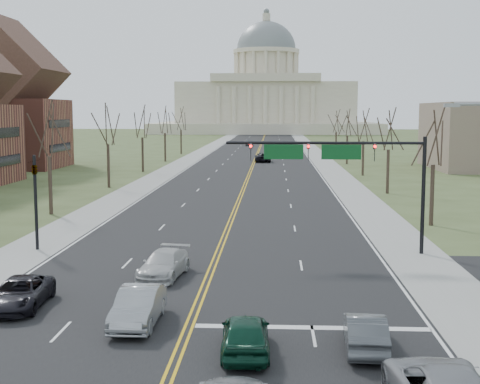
# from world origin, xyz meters

# --- Properties ---
(ground) EXTENTS (600.00, 600.00, 0.00)m
(ground) POSITION_xyz_m (0.00, 0.00, 0.00)
(ground) COLOR #3E4D26
(ground) RESTS_ON ground
(road) EXTENTS (20.00, 380.00, 0.01)m
(road) POSITION_xyz_m (0.00, 110.00, 0.01)
(road) COLOR black
(road) RESTS_ON ground
(cross_road) EXTENTS (120.00, 14.00, 0.01)m
(cross_road) POSITION_xyz_m (0.00, 6.00, 0.01)
(cross_road) COLOR black
(cross_road) RESTS_ON ground
(sidewalk_left) EXTENTS (4.00, 380.00, 0.03)m
(sidewalk_left) POSITION_xyz_m (-12.00, 110.00, 0.01)
(sidewalk_left) COLOR gray
(sidewalk_left) RESTS_ON ground
(sidewalk_right) EXTENTS (4.00, 380.00, 0.03)m
(sidewalk_right) POSITION_xyz_m (12.00, 110.00, 0.01)
(sidewalk_right) COLOR gray
(sidewalk_right) RESTS_ON ground
(center_line) EXTENTS (0.42, 380.00, 0.01)m
(center_line) POSITION_xyz_m (0.00, 110.00, 0.01)
(center_line) COLOR gold
(center_line) RESTS_ON road
(edge_line_left) EXTENTS (0.15, 380.00, 0.01)m
(edge_line_left) POSITION_xyz_m (-9.80, 110.00, 0.01)
(edge_line_left) COLOR silver
(edge_line_left) RESTS_ON road
(edge_line_right) EXTENTS (0.15, 380.00, 0.01)m
(edge_line_right) POSITION_xyz_m (9.80, 110.00, 0.01)
(edge_line_right) COLOR silver
(edge_line_right) RESTS_ON road
(stop_bar) EXTENTS (9.50, 0.50, 0.01)m
(stop_bar) POSITION_xyz_m (5.00, -1.00, 0.01)
(stop_bar) COLOR silver
(stop_bar) RESTS_ON road
(capitol) EXTENTS (90.00, 60.00, 50.00)m
(capitol) POSITION_xyz_m (0.00, 249.91, 14.20)
(capitol) COLOR beige
(capitol) RESTS_ON ground
(signal_mast) EXTENTS (12.12, 0.44, 7.20)m
(signal_mast) POSITION_xyz_m (7.45, 13.50, 5.76)
(signal_mast) COLOR black
(signal_mast) RESTS_ON ground
(signal_left) EXTENTS (0.32, 0.36, 6.00)m
(signal_left) POSITION_xyz_m (-11.50, 13.50, 3.71)
(signal_left) COLOR black
(signal_left) RESTS_ON ground
(tree_r_0) EXTENTS (3.74, 3.74, 8.50)m
(tree_r_0) POSITION_xyz_m (15.50, 24.00, 6.55)
(tree_r_0) COLOR #31271D
(tree_r_0) RESTS_ON ground
(tree_l_0) EXTENTS (3.96, 3.96, 9.00)m
(tree_l_0) POSITION_xyz_m (-15.50, 28.00, 6.94)
(tree_l_0) COLOR #31271D
(tree_l_0) RESTS_ON ground
(tree_r_1) EXTENTS (3.74, 3.74, 8.50)m
(tree_r_1) POSITION_xyz_m (15.50, 44.00, 6.55)
(tree_r_1) COLOR #31271D
(tree_r_1) RESTS_ON ground
(tree_l_1) EXTENTS (3.96, 3.96, 9.00)m
(tree_l_1) POSITION_xyz_m (-15.50, 48.00, 6.94)
(tree_l_1) COLOR #31271D
(tree_l_1) RESTS_ON ground
(tree_r_2) EXTENTS (3.74, 3.74, 8.50)m
(tree_r_2) POSITION_xyz_m (15.50, 64.00, 6.55)
(tree_r_2) COLOR #31271D
(tree_r_2) RESTS_ON ground
(tree_l_2) EXTENTS (3.96, 3.96, 9.00)m
(tree_l_2) POSITION_xyz_m (-15.50, 68.00, 6.94)
(tree_l_2) COLOR #31271D
(tree_l_2) RESTS_ON ground
(tree_r_3) EXTENTS (3.74, 3.74, 8.50)m
(tree_r_3) POSITION_xyz_m (15.50, 84.00, 6.55)
(tree_r_3) COLOR #31271D
(tree_r_3) RESTS_ON ground
(tree_l_3) EXTENTS (3.96, 3.96, 9.00)m
(tree_l_3) POSITION_xyz_m (-15.50, 88.00, 6.94)
(tree_l_3) COLOR #31271D
(tree_l_3) RESTS_ON ground
(tree_r_4) EXTENTS (3.74, 3.74, 8.50)m
(tree_r_4) POSITION_xyz_m (15.50, 104.00, 6.55)
(tree_r_4) COLOR #31271D
(tree_r_4) RESTS_ON ground
(tree_l_4) EXTENTS (3.96, 3.96, 9.00)m
(tree_l_4) POSITION_xyz_m (-15.50, 108.00, 6.94)
(tree_l_4) COLOR #31271D
(tree_l_4) RESTS_ON ground
(bldg_left_far) EXTENTS (17.10, 14.28, 23.25)m
(bldg_left_far) POSITION_xyz_m (-38.00, 74.00, 9.54)
(bldg_left_far) COLOR brown
(bldg_left_far) RESTS_ON ground
(car_nb_inner_lead) EXTENTS (1.89, 4.36, 1.47)m
(car_nb_inner_lead) POSITION_xyz_m (2.43, -4.04, 0.74)
(car_nb_inner_lead) COLOR #0C3524
(car_nb_inner_lead) RESTS_ON road
(car_nb_outer_lead) EXTENTS (1.66, 4.20, 1.36)m
(car_nb_outer_lead) POSITION_xyz_m (6.80, -3.42, 0.69)
(car_nb_outer_lead) COLOR #474A4E
(car_nb_outer_lead) RESTS_ON road
(car_sb_inner_lead) EXTENTS (1.65, 4.61, 1.51)m
(car_sb_inner_lead) POSITION_xyz_m (-2.09, -0.96, 0.77)
(car_sb_inner_lead) COLOR gray
(car_sb_inner_lead) RESTS_ON road
(car_sb_outer_lead) EXTENTS (2.46, 4.88, 1.32)m
(car_sb_outer_lead) POSITION_xyz_m (-7.87, 1.13, 0.67)
(car_sb_outer_lead) COLOR black
(car_sb_outer_lead) RESTS_ON road
(car_sb_inner_second) EXTENTS (2.54, 4.98, 1.39)m
(car_sb_inner_second) POSITION_xyz_m (-2.35, 6.92, 0.70)
(car_sb_inner_second) COLOR #B7B7B7
(car_sb_inner_second) RESTS_ON road
(car_far_nb) EXTENTS (2.92, 5.82, 1.58)m
(car_far_nb) POSITION_xyz_m (1.46, 87.90, 0.80)
(car_far_nb) COLOR black
(car_far_nb) RESTS_ON road
(car_far_sb) EXTENTS (1.80, 4.41, 1.50)m
(car_far_sb) POSITION_xyz_m (-2.83, 140.91, 0.76)
(car_far_sb) COLOR #4F5357
(car_far_sb) RESTS_ON road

